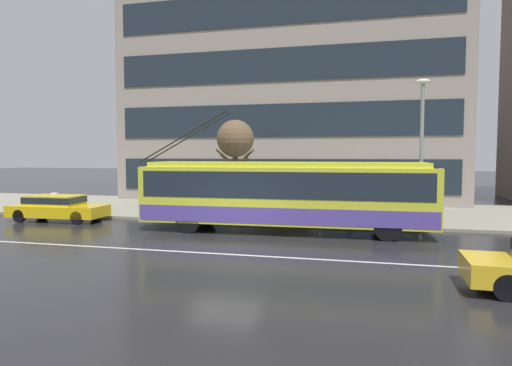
% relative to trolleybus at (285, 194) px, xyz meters
% --- Properties ---
extents(ground_plane, '(160.00, 160.00, 0.00)m').
position_rel_trolleybus_xyz_m(ground_plane, '(-1.56, -3.40, -1.62)').
color(ground_plane, '#232325').
extents(sidewalk_slab, '(80.00, 10.00, 0.14)m').
position_rel_trolleybus_xyz_m(sidewalk_slab, '(-1.56, 6.60, -1.55)').
color(sidewalk_slab, gray).
rests_on(sidewalk_slab, ground_plane).
extents(lane_centre_line, '(72.00, 0.14, 0.01)m').
position_rel_trolleybus_xyz_m(lane_centre_line, '(-1.56, -4.60, -1.62)').
color(lane_centre_line, silver).
rests_on(lane_centre_line, ground_plane).
extents(trolleybus, '(12.50, 2.81, 5.12)m').
position_rel_trolleybus_xyz_m(trolleybus, '(0.00, 0.00, 0.00)').
color(trolleybus, yellow).
rests_on(trolleybus, ground_plane).
extents(taxi_queued_behind_bus, '(4.76, 1.96, 1.39)m').
position_rel_trolleybus_xyz_m(taxi_queued_behind_bus, '(-11.45, 0.38, -0.92)').
color(taxi_queued_behind_bus, yellow).
rests_on(taxi_queued_behind_bus, ground_plane).
extents(bus_shelter, '(4.15, 1.56, 2.38)m').
position_rel_trolleybus_xyz_m(bus_shelter, '(-0.78, 3.01, 0.29)').
color(bus_shelter, gray).
rests_on(bus_shelter, sidewalk_slab).
extents(pedestrian_at_shelter, '(1.57, 1.57, 2.05)m').
position_rel_trolleybus_xyz_m(pedestrian_at_shelter, '(-1.32, 4.11, 0.20)').
color(pedestrian_at_shelter, '#49554B').
rests_on(pedestrian_at_shelter, sidewalk_slab).
extents(pedestrian_approaching_curb, '(0.42, 0.42, 1.64)m').
position_rel_trolleybus_xyz_m(pedestrian_approaching_curb, '(2.61, 4.09, -0.52)').
color(pedestrian_approaching_curb, navy).
rests_on(pedestrian_approaching_curb, sidewalk_slab).
extents(street_lamp, '(0.60, 0.32, 6.40)m').
position_rel_trolleybus_xyz_m(street_lamp, '(5.64, 2.22, 2.32)').
color(street_lamp, gray).
rests_on(street_lamp, sidewalk_slab).
extents(street_tree_bare, '(2.14, 2.11, 4.99)m').
position_rel_trolleybus_xyz_m(street_tree_bare, '(-3.53, 4.60, 2.41)').
color(street_tree_bare, brown).
rests_on(street_tree_bare, sidewalk_slab).
extents(office_tower_corner_left, '(23.49, 15.43, 21.58)m').
position_rel_trolleybus_xyz_m(office_tower_corner_left, '(-2.13, 17.19, 9.18)').
color(office_tower_corner_left, gray).
rests_on(office_tower_corner_left, ground_plane).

